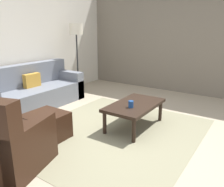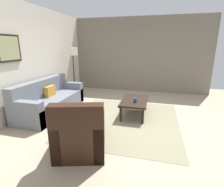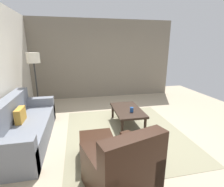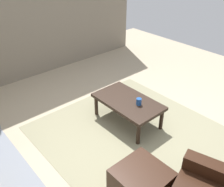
{
  "view_description": "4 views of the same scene",
  "coord_description": "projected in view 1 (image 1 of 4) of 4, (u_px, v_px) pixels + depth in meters",
  "views": [
    {
      "loc": [
        -2.78,
        -1.86,
        1.62
      ],
      "look_at": [
        -0.05,
        -0.02,
        0.67
      ],
      "focal_mm": 36.74,
      "sensor_mm": 36.0,
      "label": 1
    },
    {
      "loc": [
        -3.85,
        -0.67,
        1.76
      ],
      "look_at": [
        0.1,
        0.35,
        0.62
      ],
      "focal_mm": 27.68,
      "sensor_mm": 36.0,
      "label": 2
    },
    {
      "loc": [
        -3.23,
        0.97,
        1.86
      ],
      "look_at": [
        0.17,
        0.25,
        0.88
      ],
      "focal_mm": 26.84,
      "sensor_mm": 36.0,
      "label": 3
    },
    {
      "loc": [
        -1.92,
        2.2,
        2.55
      ],
      "look_at": [
        0.23,
        0.31,
        0.8
      ],
      "focal_mm": 39.99,
      "sensor_mm": 36.0,
      "label": 4
    }
  ],
  "objects": [
    {
      "name": "coffee_table",
      "position": [
        135.0,
        107.0,
        3.78
      ],
      "size": [
        1.1,
        0.64,
        0.41
      ],
      "color": "black",
      "rests_on": "ground_plane"
    },
    {
      "name": "lamp_standing",
      "position": [
        76.0,
        36.0,
        5.55
      ],
      "size": [
        0.32,
        0.32,
        1.71
      ],
      "color": "black",
      "rests_on": "ground_plane"
    },
    {
      "name": "area_rug",
      "position": [
        113.0,
        132.0,
        3.67
      ],
      "size": [
        2.84,
        2.51,
        0.01
      ],
      "primitive_type": "cube",
      "color": "gray",
      "rests_on": "ground_plane"
    },
    {
      "name": "stone_feature_panel",
      "position": [
        180.0,
        36.0,
        5.67
      ],
      "size": [
        0.12,
        5.2,
        2.8
      ],
      "primitive_type": "cube",
      "color": "slate",
      "rests_on": "ground_plane"
    },
    {
      "name": "armchair_leather",
      "position": [
        4.0,
        147.0,
        2.62
      ],
      "size": [
        0.99,
        0.99,
        0.95
      ],
      "color": "black",
      "rests_on": "ground_plane"
    },
    {
      "name": "rear_partition",
      "position": [
        7.0,
        38.0,
        4.67
      ],
      "size": [
        6.0,
        0.12,
        2.8
      ],
      "primitive_type": "cube",
      "color": "silver",
      "rests_on": "ground_plane"
    },
    {
      "name": "ottoman",
      "position": [
        46.0,
        126.0,
        3.41
      ],
      "size": [
        0.56,
        0.56,
        0.4
      ],
      "primitive_type": "cube",
      "color": "black",
      "rests_on": "ground_plane"
    },
    {
      "name": "couch_main",
      "position": [
        30.0,
        93.0,
        4.78
      ],
      "size": [
        2.22,
        0.85,
        0.88
      ],
      "color": "slate",
      "rests_on": "ground_plane"
    },
    {
      "name": "cup",
      "position": [
        131.0,
        104.0,
        3.58
      ],
      "size": [
        0.08,
        0.08,
        0.11
      ],
      "primitive_type": "cylinder",
      "color": "#1E478C",
      "rests_on": "coffee_table"
    },
    {
      "name": "ground_plane",
      "position": [
        113.0,
        132.0,
        3.67
      ],
      "size": [
        8.0,
        8.0,
        0.0
      ],
      "primitive_type": "plane",
      "color": "tan"
    }
  ]
}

